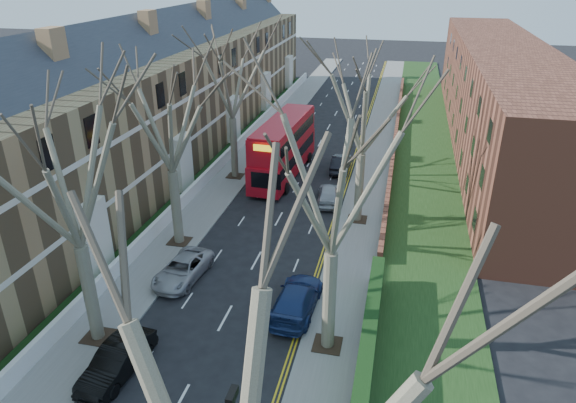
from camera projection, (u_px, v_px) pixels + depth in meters
The scene contains 17 objects.
pavement_left at pixel (265, 139), 55.15m from camera, with size 3.00×102.00×0.12m, color slate.
pavement_right at pixel (377, 147), 52.71m from camera, with size 3.00×102.00×0.12m, color slate.
terrace_left at pixel (161, 102), 47.32m from camera, with size 9.70×78.00×13.60m.
flats_right at pixel (498, 96), 51.82m from camera, with size 13.97×54.00×10.00m.
front_wall_left at pixel (225, 158), 48.19m from camera, with size 0.30×78.00×1.00m.
grass_verge_right at pixel (422, 149), 51.76m from camera, with size 6.00×102.00×0.06m.
tree_left_mid at pixel (64, 162), 21.94m from camera, with size 10.50×10.50×14.71m.
tree_left_far at pixel (166, 109), 30.90m from camera, with size 10.15×10.15×14.22m.
tree_left_dist at pixel (230, 68), 41.35m from camera, with size 10.50×10.50×14.71m.
tree_right_mid at pixel (335, 167), 21.39m from camera, with size 10.50×10.50×14.71m.
tree_right_far at pixel (365, 96), 33.88m from camera, with size 10.15×10.15×14.22m.
double_decker_bus at pixel (284, 149), 44.86m from camera, with size 3.50×12.06×4.95m.
car_left_mid at pixel (117, 361), 23.47m from camera, with size 1.56×4.48×1.48m, color black.
car_left_far at pixel (183, 269), 30.65m from camera, with size 2.18×4.74×1.32m, color #9D9CA1.
car_right_near at pixel (297, 299), 27.77m from camera, with size 2.15×5.28×1.53m, color navy.
car_right_mid at pixel (329, 194), 40.36m from camera, with size 1.70×4.22×1.44m, color #9EA0A7.
car_right_far at pixel (341, 163), 46.54m from camera, with size 1.56×4.47×1.47m, color black.
Camera 1 is at (8.28, -11.91, 17.33)m, focal length 32.00 mm.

